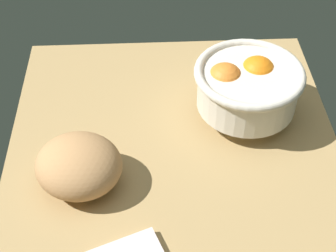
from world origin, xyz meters
The scene contains 3 objects.
ground_plane centered at (0.00, 0.00, -1.50)cm, with size 73.34×58.12×3.00cm, color tan.
fruit_bowl centered at (13.15, -13.28, 6.91)cm, with size 19.43×19.43×11.26cm.
bread_loaf centered at (-1.83, 15.60, 4.19)cm, with size 13.92×12.95×8.39cm, color tan.
Camera 1 is at (-55.09, 4.05, 65.34)cm, focal length 54.32 mm.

